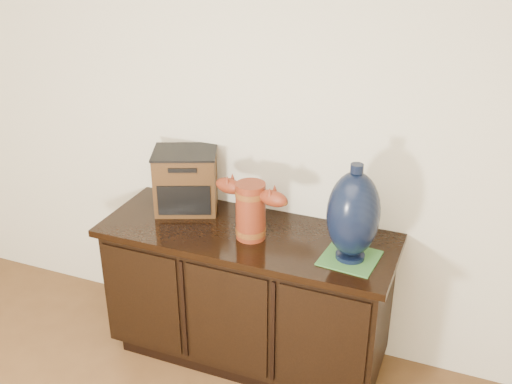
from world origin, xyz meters
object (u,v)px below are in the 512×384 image
at_px(terracotta_vessel, 251,207).
at_px(tv_radio, 186,180).
at_px(sideboard, 247,295).
at_px(lamp_base, 353,215).
at_px(spray_can, 257,203).

xyz_separation_m(terracotta_vessel, tv_radio, (-0.43, 0.16, 0.00)).
bearing_deg(terracotta_vessel, sideboard, 145.16).
height_order(sideboard, lamp_base, lamp_base).
xyz_separation_m(sideboard, lamp_base, (0.52, -0.05, 0.59)).
bearing_deg(terracotta_vessel, tv_radio, 170.93).
relative_size(sideboard, tv_radio, 3.71).
distance_m(sideboard, lamp_base, 0.79).
distance_m(sideboard, terracotta_vessel, 0.53).
xyz_separation_m(sideboard, tv_radio, (-0.39, 0.12, 0.53)).
bearing_deg(tv_radio, spray_can, -15.59).
bearing_deg(spray_can, terracotta_vessel, -76.84).
bearing_deg(lamp_base, tv_radio, 169.10).
bearing_deg(terracotta_vessel, lamp_base, 9.69).
bearing_deg(lamp_base, terracotta_vessel, 178.14).
xyz_separation_m(sideboard, terracotta_vessel, (0.04, -0.04, 0.53)).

